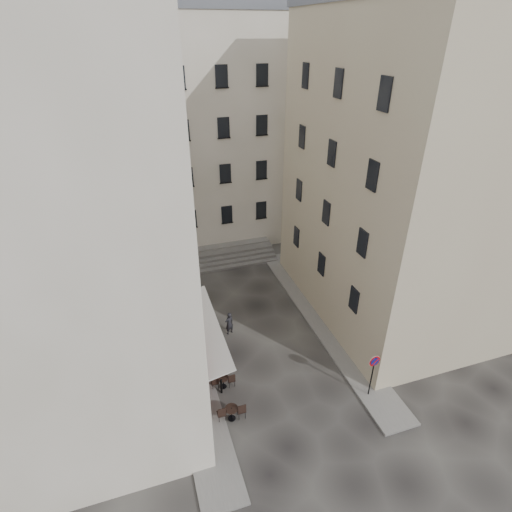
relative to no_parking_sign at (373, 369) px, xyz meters
name	(u,v)px	position (x,y,z in m)	size (l,w,h in m)	color
ground	(273,366)	(-4.05, 3.59, -1.96)	(90.00, 90.00, 0.00)	black
sidewalk_left	(183,337)	(-8.55, 7.59, -1.90)	(2.00, 22.00, 0.12)	slate
sidewalk_right	(320,318)	(0.45, 6.59, -1.90)	(2.00, 18.00, 0.12)	slate
building_left	(29,200)	(-14.55, 6.59, 8.35)	(12.20, 16.20, 20.60)	beige
building_right	(419,173)	(6.45, 7.09, 7.35)	(12.20, 14.20, 18.60)	tan
building_back	(187,132)	(-5.05, 22.59, 7.35)	(18.20, 10.20, 18.60)	beige
cafe_storefront	(192,345)	(-8.37, 4.59, -0.08)	(1.74, 7.30, 3.50)	#480F0A
stone_steps	(221,257)	(-4.05, 16.17, -1.56)	(9.00, 3.15, 0.80)	#585653
bollard_near	(221,386)	(-7.30, 2.59, -1.44)	(0.12, 0.12, 0.98)	black
bollard_mid	(207,342)	(-7.30, 6.09, -1.44)	(0.12, 0.12, 0.98)	black
bollard_far	(197,309)	(-7.30, 9.59, -1.44)	(0.12, 0.12, 0.98)	black
no_parking_sign	(373,369)	(0.00, 0.00, 0.00)	(0.63, 0.11, 2.77)	black
bistro_table_a	(231,412)	(-7.22, 0.85, -1.46)	(1.38, 0.65, 0.97)	black
bistro_table_b	(223,381)	(-7.12, 2.95, -1.51)	(1.26, 0.59, 0.88)	black
bistro_table_c	(206,358)	(-7.65, 4.94, -1.50)	(1.28, 0.60, 0.90)	black
bistro_table_d	(209,331)	(-6.97, 7.22, -1.53)	(1.21, 0.57, 0.85)	black
bistro_table_e	(202,314)	(-7.06, 8.93, -1.48)	(1.34, 0.63, 0.94)	black
pedestrian	(229,323)	(-5.68, 7.10, -1.16)	(0.58, 0.38, 1.60)	black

